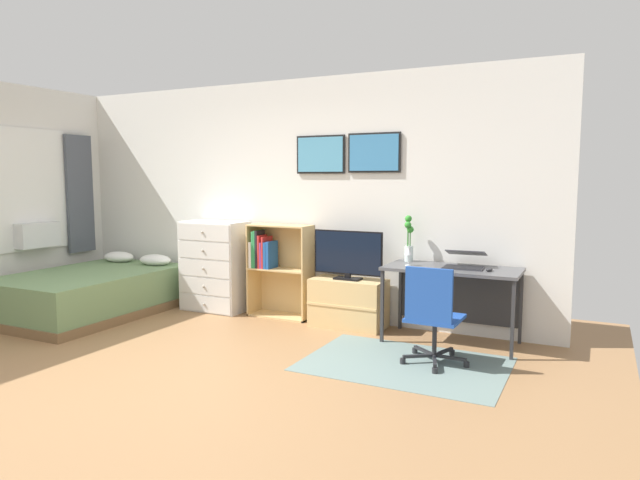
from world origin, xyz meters
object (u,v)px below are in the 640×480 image
(laptop, at_px, (465,261))
(wine_glass, at_px, (408,252))
(bamboo_vase, at_px, (409,241))
(television, at_px, (348,255))
(bed, at_px, (91,292))
(dresser, at_px, (215,266))
(bookshelf, at_px, (275,264))
(office_chair, at_px, (432,313))
(computer_mouse, at_px, (489,269))
(tv_stand, at_px, (348,303))
(desk, at_px, (454,280))

(laptop, bearing_deg, wine_glass, -166.78)
(bamboo_vase, bearing_deg, television, -169.75)
(bed, xyz_separation_m, dresser, (1.19, 0.81, 0.28))
(bookshelf, xyz_separation_m, wine_glass, (1.66, -0.24, 0.27))
(office_chair, xyz_separation_m, laptop, (0.09, 0.82, 0.35))
(bookshelf, xyz_separation_m, computer_mouse, (2.43, -0.22, 0.15))
(bed, height_order, computer_mouse, computer_mouse)
(wine_glass, bearing_deg, bamboo_vase, 106.94)
(laptop, bearing_deg, bookshelf, 174.85)
(bed, bearing_deg, computer_mouse, 7.78)
(bed, height_order, television, television)
(dresser, height_order, bookshelf, dresser)
(bookshelf, distance_m, tv_stand, 1.01)
(bamboo_vase, xyz_separation_m, wine_glass, (0.08, -0.27, -0.08))
(laptop, xyz_separation_m, bamboo_vase, (-0.60, 0.12, 0.15))
(laptop, bearing_deg, computer_mouse, -30.36)
(bed, bearing_deg, wine_glass, 9.29)
(dresser, xyz_separation_m, tv_stand, (1.75, 0.01, -0.28))
(office_chair, bearing_deg, desk, 92.14)
(bed, xyz_separation_m, bookshelf, (1.99, 0.88, 0.35))
(dresser, xyz_separation_m, bamboo_vase, (2.38, 0.11, 0.42))
(tv_stand, bearing_deg, desk, -1.28)
(dresser, bearing_deg, laptop, -0.30)
(desk, bearing_deg, television, 179.85)
(computer_mouse, distance_m, bamboo_vase, 0.91)
(television, bearing_deg, dresser, 179.76)
(dresser, bearing_deg, computer_mouse, -2.62)
(office_chair, distance_m, computer_mouse, 0.82)
(television, bearing_deg, bamboo_vase, 10.25)
(bookshelf, relative_size, office_chair, 1.24)
(desk, bearing_deg, wine_glass, -159.63)
(bookshelf, bearing_deg, laptop, -2.29)
(office_chair, bearing_deg, television, 145.40)
(bed, relative_size, laptop, 4.91)
(bookshelf, bearing_deg, bed, -156.12)
(bookshelf, xyz_separation_m, laptop, (2.18, -0.09, 0.20))
(television, distance_m, office_chair, 1.44)
(bookshelf, bearing_deg, bamboo_vase, 1.28)
(tv_stand, bearing_deg, laptop, -1.44)
(desk, bearing_deg, office_chair, -89.07)
(dresser, xyz_separation_m, desk, (2.88, -0.01, 0.07))
(bed, relative_size, dresser, 1.92)
(television, bearing_deg, tv_stand, 90.00)
(computer_mouse, xyz_separation_m, bamboo_vase, (-0.85, 0.25, 0.20))
(bamboo_vase, bearing_deg, dresser, -177.43)
(tv_stand, bearing_deg, television, -90.00)
(dresser, xyz_separation_m, computer_mouse, (3.23, -0.15, 0.22))
(bed, xyz_separation_m, television, (2.94, 0.80, 0.52))
(bookshelf, bearing_deg, desk, -2.25)
(bed, bearing_deg, office_chair, -1.02)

